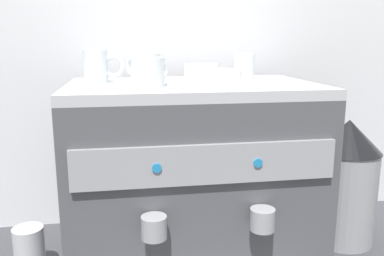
% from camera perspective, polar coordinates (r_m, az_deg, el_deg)
% --- Properties ---
extents(ground_plane, '(4.00, 4.00, 0.00)m').
position_cam_1_polar(ground_plane, '(1.21, 0.00, -17.68)').
color(ground_plane, '#38383D').
extents(tiled_backsplash_wall, '(2.80, 0.03, 1.13)m').
position_cam_1_polar(tiled_backsplash_wall, '(1.35, -2.12, 10.61)').
color(tiled_backsplash_wall, silver).
rests_on(tiled_backsplash_wall, ground_plane).
extents(espresso_machine, '(0.64, 0.52, 0.50)m').
position_cam_1_polar(espresso_machine, '(1.11, 0.03, -6.65)').
color(espresso_machine, '#4C4C51').
rests_on(espresso_machine, ground_plane).
extents(ceramic_cup_0, '(0.08, 0.09, 0.07)m').
position_cam_1_polar(ceramic_cup_0, '(0.97, -5.80, 7.87)').
color(ceramic_cup_0, silver).
rests_on(ceramic_cup_0, espresso_machine).
extents(ceramic_cup_1, '(0.06, 0.10, 0.07)m').
position_cam_1_polar(ceramic_cup_1, '(1.20, 7.33, 8.71)').
color(ceramic_cup_1, silver).
rests_on(ceramic_cup_1, espresso_machine).
extents(ceramic_cup_2, '(0.09, 0.11, 0.07)m').
position_cam_1_polar(ceramic_cup_2, '(1.11, -6.77, 8.51)').
color(ceramic_cup_2, silver).
rests_on(ceramic_cup_2, espresso_machine).
extents(ceramic_cup_3, '(0.11, 0.06, 0.08)m').
position_cam_1_polar(ceramic_cup_3, '(1.08, -13.23, 8.45)').
color(ceramic_cup_3, silver).
rests_on(ceramic_cup_3, espresso_machine).
extents(ceramic_bowl_0, '(0.10, 0.10, 0.04)m').
position_cam_1_polar(ceramic_bowl_0, '(1.17, 1.33, 7.97)').
color(ceramic_bowl_0, white).
rests_on(ceramic_bowl_0, espresso_machine).
extents(ceramic_bowl_1, '(0.11, 0.11, 0.04)m').
position_cam_1_polar(ceramic_bowl_1, '(1.05, 3.99, 7.26)').
color(ceramic_bowl_1, white).
rests_on(ceramic_bowl_1, espresso_machine).
extents(coffee_grinder, '(0.20, 0.20, 0.38)m').
position_cam_1_polar(coffee_grinder, '(1.31, 20.80, -6.95)').
color(coffee_grinder, '#939399').
rests_on(coffee_grinder, ground_plane).
extents(milk_pitcher, '(0.08, 0.08, 0.12)m').
position_cam_1_polar(milk_pitcher, '(1.20, -22.04, -15.72)').
color(milk_pitcher, '#B7B7BC').
rests_on(milk_pitcher, ground_plane).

